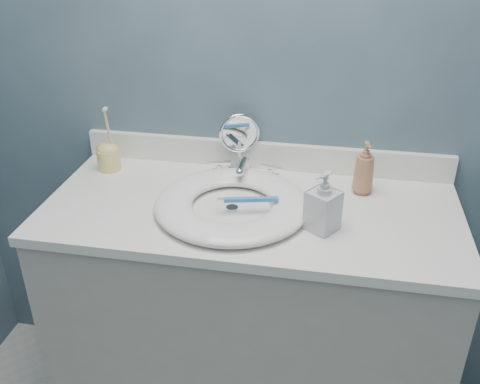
% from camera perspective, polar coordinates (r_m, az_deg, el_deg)
% --- Properties ---
extents(back_wall, '(2.20, 0.02, 2.40)m').
position_cam_1_polar(back_wall, '(1.70, 2.82, 12.55)').
color(back_wall, '#425363').
rests_on(back_wall, ground).
extents(vanity_cabinet, '(1.20, 0.55, 0.85)m').
position_cam_1_polar(vanity_cabinet, '(1.84, 1.01, -13.84)').
color(vanity_cabinet, '#B4AFA4').
rests_on(vanity_cabinet, ground).
extents(countertop, '(1.22, 0.57, 0.03)m').
position_cam_1_polar(countertop, '(1.58, 1.15, -1.96)').
color(countertop, white).
rests_on(countertop, vanity_cabinet).
extents(backsplash, '(1.22, 0.02, 0.09)m').
position_cam_1_polar(backsplash, '(1.78, 2.56, 3.92)').
color(backsplash, white).
rests_on(backsplash, countertop).
extents(basin, '(0.45, 0.45, 0.04)m').
position_cam_1_polar(basin, '(1.55, -0.85, -1.26)').
color(basin, white).
rests_on(basin, countertop).
extents(drain, '(0.04, 0.04, 0.01)m').
position_cam_1_polar(drain, '(1.55, -0.85, -1.74)').
color(drain, silver).
rests_on(drain, countertop).
extents(faucet, '(0.25, 0.13, 0.07)m').
position_cam_1_polar(faucet, '(1.71, 0.43, 2.21)').
color(faucet, silver).
rests_on(faucet, countertop).
extents(makeup_mirror, '(0.13, 0.08, 0.20)m').
position_cam_1_polar(makeup_mirror, '(1.74, -0.06, 5.60)').
color(makeup_mirror, silver).
rests_on(makeup_mirror, countertop).
extents(soap_bottle_amber, '(0.08, 0.08, 0.17)m').
position_cam_1_polar(soap_bottle_amber, '(1.65, 13.12, 2.52)').
color(soap_bottle_amber, '#A9714C').
rests_on(soap_bottle_amber, countertop).
extents(soap_bottle_clear, '(0.11, 0.11, 0.17)m').
position_cam_1_polar(soap_bottle_clear, '(1.44, 8.90, -0.99)').
color(soap_bottle_clear, silver).
rests_on(soap_bottle_clear, countertop).
extents(toothbrush_holder, '(0.08, 0.08, 0.22)m').
position_cam_1_polar(toothbrush_holder, '(1.82, -13.86, 3.81)').
color(toothbrush_holder, '#E5D072').
rests_on(toothbrush_holder, countertop).
extents(toothbrush_lying, '(0.17, 0.05, 0.02)m').
position_cam_1_polar(toothbrush_lying, '(1.52, 0.92, -0.81)').
color(toothbrush_lying, '#3679C1').
rests_on(toothbrush_lying, basin).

